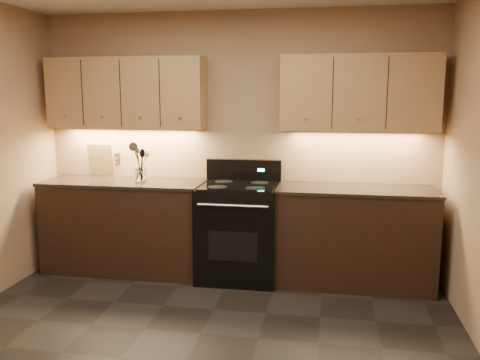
% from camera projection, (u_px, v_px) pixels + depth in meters
% --- Properties ---
extents(wall_back, '(4.00, 0.04, 2.60)m').
position_uv_depth(wall_back, '(237.00, 143.00, 5.14)').
color(wall_back, tan).
rests_on(wall_back, ground).
extents(counter_left, '(1.62, 0.62, 0.93)m').
position_uv_depth(counter_left, '(126.00, 226.00, 5.17)').
color(counter_left, black).
rests_on(counter_left, ground).
extents(counter_right, '(1.46, 0.62, 0.93)m').
position_uv_depth(counter_right, '(354.00, 236.00, 4.79)').
color(counter_right, black).
rests_on(counter_right, ground).
extents(stove, '(0.76, 0.68, 1.14)m').
position_uv_depth(stove, '(239.00, 230.00, 4.95)').
color(stove, black).
rests_on(stove, ground).
extents(upper_cab_left, '(1.60, 0.30, 0.70)m').
position_uv_depth(upper_cab_left, '(126.00, 93.00, 5.09)').
color(upper_cab_left, '#A47A52').
rests_on(upper_cab_left, wall_back).
extents(upper_cab_right, '(1.44, 0.30, 0.70)m').
position_uv_depth(upper_cab_right, '(359.00, 93.00, 4.71)').
color(upper_cab_right, '#A47A52').
rests_on(upper_cab_right, wall_back).
extents(outlet_plate, '(0.08, 0.01, 0.12)m').
position_uv_depth(outlet_plate, '(116.00, 158.00, 5.38)').
color(outlet_plate, '#B2B5BA').
rests_on(outlet_plate, wall_back).
extents(utensil_crock, '(0.11, 0.11, 0.14)m').
position_uv_depth(utensil_crock, '(141.00, 175.00, 5.04)').
color(utensil_crock, white).
rests_on(utensil_crock, counter_left).
extents(cutting_board, '(0.28, 0.10, 0.35)m').
position_uv_depth(cutting_board, '(101.00, 160.00, 5.37)').
color(cutting_board, tan).
rests_on(cutting_board, counter_left).
extents(wooden_spoon, '(0.16, 0.14, 0.32)m').
position_uv_depth(wooden_spoon, '(137.00, 164.00, 5.03)').
color(wooden_spoon, tan).
rests_on(wooden_spoon, utensil_crock).
extents(black_spoon, '(0.11, 0.11, 0.32)m').
position_uv_depth(black_spoon, '(141.00, 164.00, 5.03)').
color(black_spoon, black).
rests_on(black_spoon, utensil_crock).
extents(black_turner, '(0.18, 0.19, 0.36)m').
position_uv_depth(black_turner, '(141.00, 163.00, 4.99)').
color(black_turner, black).
rests_on(black_turner, utensil_crock).
extents(steel_spatula, '(0.22, 0.14, 0.41)m').
position_uv_depth(steel_spatula, '(143.00, 160.00, 5.02)').
color(steel_spatula, silver).
rests_on(steel_spatula, utensil_crock).
extents(steel_skimmer, '(0.20, 0.10, 0.38)m').
position_uv_depth(steel_skimmer, '(143.00, 162.00, 5.00)').
color(steel_skimmer, silver).
rests_on(steel_skimmer, utensil_crock).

